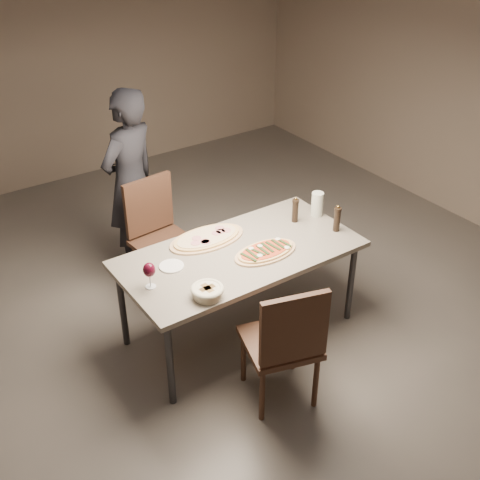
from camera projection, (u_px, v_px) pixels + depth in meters
room at (240, 172)px, 4.11m from camera, size 7.00×7.00×7.00m
dining_table at (240, 258)px, 4.48m from camera, size 1.80×0.90×0.75m
zucchini_pizza at (266, 251)px, 4.42m from camera, size 0.52×0.29×0.05m
ham_pizza at (207, 238)px, 4.58m from camera, size 0.62×0.34×0.04m
bread_basket at (207, 291)px, 3.95m from camera, size 0.22×0.22×0.08m
oil_dish at (212, 234)px, 4.65m from camera, size 0.15×0.15×0.02m
pepper_mill_left at (295, 210)px, 4.78m from camera, size 0.06×0.06×0.22m
pepper_mill_right at (337, 219)px, 4.65m from camera, size 0.06×0.06×0.22m
carafe at (317, 204)px, 4.87m from camera, size 0.10×0.10×0.20m
wine_glass at (149, 271)px, 4.00m from camera, size 0.09×0.09×0.19m
side_plate at (172, 266)px, 4.27m from camera, size 0.18×0.18×0.01m
chair_near at (286, 340)px, 3.90m from camera, size 0.58×0.58×0.99m
chair_far at (158, 230)px, 5.08m from camera, size 0.52×0.52×1.00m
diner at (131, 183)px, 5.21m from camera, size 0.72×0.61×1.69m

